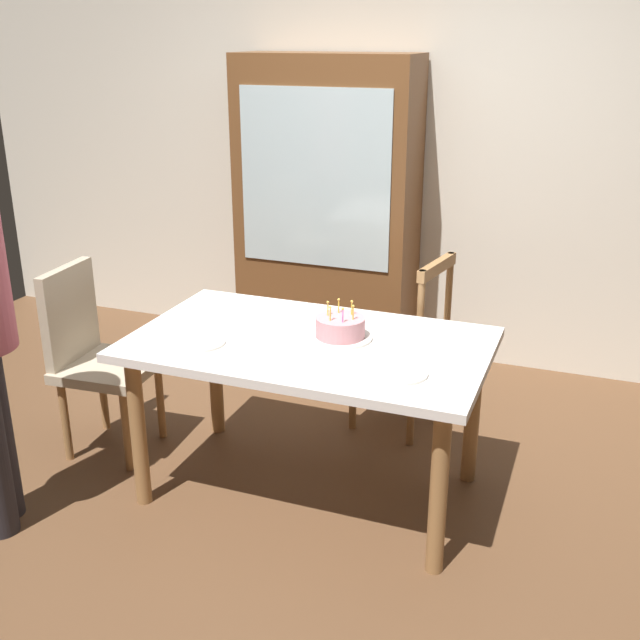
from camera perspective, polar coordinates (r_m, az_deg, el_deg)
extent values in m
plane|color=brown|center=(3.69, -0.74, -12.45)|extent=(6.40, 6.40, 0.00)
cube|color=silver|center=(4.91, 7.33, 12.11)|extent=(6.40, 0.10, 2.60)
cube|color=white|center=(3.34, -0.80, -1.82)|extent=(1.55, 0.92, 0.04)
cylinder|color=#9E7042|center=(3.51, -13.35, -8.08)|extent=(0.07, 0.07, 0.72)
cylinder|color=#9E7042|center=(3.04, 8.80, -12.56)|extent=(0.07, 0.07, 0.72)
cylinder|color=#9E7042|center=(4.06, -7.78, -3.65)|extent=(0.07, 0.07, 0.72)
cylinder|color=#9E7042|center=(3.66, 11.26, -6.69)|extent=(0.07, 0.07, 0.72)
cylinder|color=silver|center=(3.35, 1.51, -1.30)|extent=(0.28, 0.28, 0.01)
cylinder|color=#D18C93|center=(3.33, 1.52, -0.51)|extent=(0.22, 0.22, 0.09)
cylinder|color=yellow|center=(3.28, 2.47, 0.49)|extent=(0.01, 0.01, 0.05)
sphere|color=#FFC64C|center=(3.27, 2.48, 1.04)|extent=(0.01, 0.01, 0.01)
cylinder|color=yellow|center=(3.34, 2.37, 0.84)|extent=(0.01, 0.01, 0.05)
sphere|color=#FFC64C|center=(3.33, 2.37, 1.38)|extent=(0.01, 0.01, 0.01)
cylinder|color=yellow|center=(3.36, 1.40, 0.99)|extent=(0.01, 0.01, 0.05)
sphere|color=#FFC64C|center=(3.35, 1.40, 1.53)|extent=(0.01, 0.01, 0.01)
cylinder|color=yellow|center=(3.33, 0.59, 0.79)|extent=(0.01, 0.01, 0.05)
sphere|color=#FFC64C|center=(3.32, 0.59, 1.33)|extent=(0.01, 0.01, 0.01)
cylinder|color=yellow|center=(3.27, 0.76, 0.41)|extent=(0.01, 0.01, 0.05)
sphere|color=#FFC64C|center=(3.26, 0.76, 0.97)|extent=(0.01, 0.01, 0.01)
cylinder|color=#D872CC|center=(3.25, 1.70, 0.29)|extent=(0.01, 0.01, 0.05)
sphere|color=#FFC64C|center=(3.24, 1.71, 0.85)|extent=(0.01, 0.01, 0.01)
cylinder|color=white|center=(3.33, -8.93, -1.66)|extent=(0.22, 0.22, 0.01)
cylinder|color=white|center=(3.54, -0.74, -0.07)|extent=(0.22, 0.22, 0.01)
cylinder|color=white|center=(3.02, 5.96, -3.94)|extent=(0.22, 0.22, 0.01)
cube|color=silver|center=(3.43, -11.11, -1.22)|extent=(0.18, 0.04, 0.01)
cube|color=silver|center=(3.61, -3.02, 0.28)|extent=(0.18, 0.06, 0.01)
cube|color=tan|center=(4.08, 5.75, -1.99)|extent=(0.51, 0.51, 0.05)
cylinder|color=#9E7042|center=(4.38, 4.60, -3.69)|extent=(0.04, 0.04, 0.42)
cylinder|color=#9E7042|center=(4.11, 2.46, -5.37)|extent=(0.04, 0.04, 0.42)
cylinder|color=#9E7042|center=(4.26, 8.70, -4.63)|extent=(0.04, 0.04, 0.42)
cylinder|color=#9E7042|center=(3.98, 6.78, -6.44)|extent=(0.04, 0.04, 0.42)
cylinder|color=#9E7042|center=(4.08, 9.51, 1.55)|extent=(0.04, 0.04, 0.50)
cylinder|color=#9E7042|center=(3.76, 7.44, 0.03)|extent=(0.04, 0.04, 0.50)
cube|color=#9E7042|center=(3.85, 8.69, 3.90)|extent=(0.11, 0.40, 0.06)
cube|color=tan|center=(3.95, -15.36, -3.43)|extent=(0.47, 0.47, 0.05)
cylinder|color=#9E7042|center=(3.84, -14.18, -7.97)|extent=(0.04, 0.04, 0.42)
cylinder|color=#9E7042|center=(4.10, -11.78, -5.86)|extent=(0.04, 0.04, 0.42)
cylinder|color=#9E7042|center=(4.02, -18.39, -7.12)|extent=(0.04, 0.04, 0.42)
cylinder|color=#9E7042|center=(4.27, -15.82, -5.16)|extent=(0.04, 0.04, 0.42)
cube|color=tan|center=(3.97, -18.15, 0.26)|extent=(0.08, 0.40, 0.50)
cube|color=brown|center=(4.84, 0.55, 7.94)|extent=(1.10, 0.44, 1.90)
cube|color=silver|center=(4.59, -0.43, 10.42)|extent=(0.94, 0.01, 1.04)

